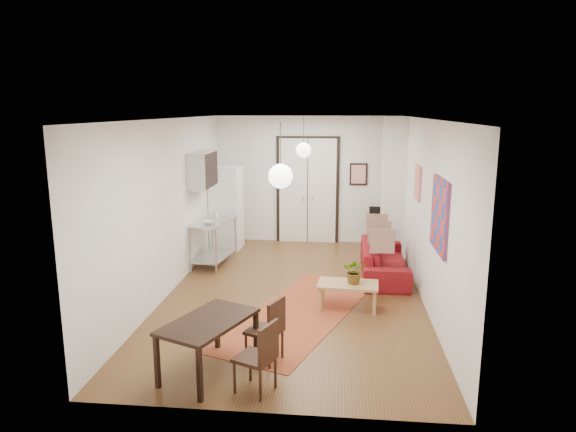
# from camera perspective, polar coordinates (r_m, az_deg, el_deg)

# --- Properties ---
(floor) EXTENTS (7.00, 7.00, 0.00)m
(floor) POSITION_cam_1_polar(r_m,az_deg,el_deg) (8.76, 0.71, -8.57)
(floor) COLOR brown
(floor) RESTS_ON ground
(ceiling) EXTENTS (4.20, 7.00, 0.02)m
(ceiling) POSITION_cam_1_polar(r_m,az_deg,el_deg) (8.21, 0.76, 10.75)
(ceiling) COLOR white
(ceiling) RESTS_ON wall_back
(wall_back) EXTENTS (4.20, 0.02, 2.90)m
(wall_back) POSITION_cam_1_polar(r_m,az_deg,el_deg) (11.81, 2.22, 4.03)
(wall_back) COLOR white
(wall_back) RESTS_ON floor
(wall_front) EXTENTS (4.20, 0.02, 2.90)m
(wall_front) POSITION_cam_1_polar(r_m,az_deg,el_deg) (5.00, -2.78, -6.92)
(wall_front) COLOR white
(wall_front) RESTS_ON floor
(wall_left) EXTENTS (0.02, 7.00, 2.90)m
(wall_left) POSITION_cam_1_polar(r_m,az_deg,el_deg) (8.80, -13.02, 1.02)
(wall_left) COLOR white
(wall_left) RESTS_ON floor
(wall_right) EXTENTS (0.02, 7.00, 2.90)m
(wall_right) POSITION_cam_1_polar(r_m,az_deg,el_deg) (8.45, 15.06, 0.48)
(wall_right) COLOR white
(wall_right) RESTS_ON floor
(double_doors) EXTENTS (1.44, 0.06, 2.50)m
(double_doors) POSITION_cam_1_polar(r_m,az_deg,el_deg) (11.81, 2.19, 2.79)
(double_doors) COLOR white
(double_doors) RESTS_ON wall_back
(stub_partition) EXTENTS (0.50, 0.10, 2.90)m
(stub_partition) POSITION_cam_1_polar(r_m,az_deg,el_deg) (10.91, 11.66, 3.14)
(stub_partition) COLOR white
(stub_partition) RESTS_ON floor
(wall_cabinet) EXTENTS (0.35, 1.00, 0.70)m
(wall_cabinet) POSITION_cam_1_polar(r_m,az_deg,el_deg) (10.10, -9.46, 5.11)
(wall_cabinet) COLOR silver
(wall_cabinet) RESTS_ON wall_left
(painting_popart) EXTENTS (0.05, 1.00, 1.00)m
(painting_popart) POSITION_cam_1_polar(r_m,az_deg,el_deg) (7.20, 16.51, 0.09)
(painting_popart) COLOR red
(painting_popart) RESTS_ON wall_right
(painting_abstract) EXTENTS (0.05, 0.50, 0.60)m
(painting_abstract) POSITION_cam_1_polar(r_m,az_deg,el_deg) (9.17, 14.24, 3.61)
(painting_abstract) COLOR beige
(painting_abstract) RESTS_ON wall_right
(poster_back) EXTENTS (0.40, 0.03, 0.50)m
(poster_back) POSITION_cam_1_polar(r_m,az_deg,el_deg) (11.75, 7.84, 4.62)
(poster_back) COLOR red
(poster_back) RESTS_ON wall_back
(print_left) EXTENTS (0.03, 0.44, 0.54)m
(print_left) POSITION_cam_1_polar(r_m,az_deg,el_deg) (10.61, -9.55, 5.70)
(print_left) COLOR #9C6841
(print_left) RESTS_ON wall_left
(pendant_back) EXTENTS (0.30, 0.30, 0.80)m
(pendant_back) POSITION_cam_1_polar(r_m,az_deg,el_deg) (10.24, 1.73, 7.33)
(pendant_back) COLOR silver
(pendant_back) RESTS_ON ceiling
(pendant_front) EXTENTS (0.30, 0.30, 0.80)m
(pendant_front) POSITION_cam_1_polar(r_m,az_deg,el_deg) (6.28, -0.84, 4.46)
(pendant_front) COLOR silver
(pendant_front) RESTS_ON ceiling
(kilim_rug) EXTENTS (2.47, 3.77, 0.01)m
(kilim_rug) POSITION_cam_1_polar(r_m,az_deg,el_deg) (7.96, 1.33, -10.72)
(kilim_rug) COLOR #B2502C
(kilim_rug) RESTS_ON floor
(sofa) EXTENTS (2.07, 0.83, 0.60)m
(sofa) POSITION_cam_1_polar(r_m,az_deg,el_deg) (9.70, 10.61, -4.87)
(sofa) COLOR maroon
(sofa) RESTS_ON floor
(coffee_table) EXTENTS (0.96, 0.58, 0.41)m
(coffee_table) POSITION_cam_1_polar(r_m,az_deg,el_deg) (8.07, 6.68, -7.79)
(coffee_table) COLOR #AB7A50
(coffee_table) RESTS_ON floor
(potted_plant) EXTENTS (0.38, 0.34, 0.40)m
(potted_plant) POSITION_cam_1_polar(r_m,az_deg,el_deg) (8.00, 7.45, -6.08)
(potted_plant) COLOR #2B612E
(potted_plant) RESTS_ON coffee_table
(kitchen_counter) EXTENTS (0.75, 1.25, 0.90)m
(kitchen_counter) POSITION_cam_1_polar(r_m,az_deg,el_deg) (10.26, -8.25, -2.23)
(kitchen_counter) COLOR silver
(kitchen_counter) RESTS_ON floor
(bowl) EXTENTS (0.26, 0.26, 0.05)m
(bowl) POSITION_cam_1_polar(r_m,az_deg,el_deg) (9.90, -8.73, -0.70)
(bowl) COLOR silver
(bowl) RESTS_ON kitchen_counter
(soap_bottle) EXTENTS (0.11, 0.11, 0.19)m
(soap_bottle) POSITION_cam_1_polar(r_m,az_deg,el_deg) (10.41, -8.07, 0.32)
(soap_bottle) COLOR teal
(soap_bottle) RESTS_ON kitchen_counter
(fridge) EXTENTS (0.67, 0.67, 1.82)m
(fridge) POSITION_cam_1_polar(r_m,az_deg,el_deg) (11.41, -6.84, 0.91)
(fridge) COLOR white
(fridge) RESTS_ON floor
(dining_table) EXTENTS (1.10, 1.36, 0.66)m
(dining_table) POSITION_cam_1_polar(r_m,az_deg,el_deg) (6.16, -8.82, -11.96)
(dining_table) COLOR black
(dining_table) RESTS_ON floor
(dining_chair_near) EXTENTS (0.51, 0.60, 0.82)m
(dining_chair_near) POSITION_cam_1_polar(r_m,az_deg,el_deg) (6.48, -2.57, -11.71)
(dining_chair_near) COLOR #341D10
(dining_chair_near) RESTS_ON floor
(dining_chair_far) EXTENTS (0.51, 0.60, 0.82)m
(dining_chair_far) POSITION_cam_1_polar(r_m,az_deg,el_deg) (5.85, -3.58, -14.43)
(dining_chair_far) COLOR #341D10
(dining_chair_far) RESTS_ON floor
(black_side_chair) EXTENTS (0.47, 0.47, 0.96)m
(black_side_chair) POSITION_cam_1_polar(r_m,az_deg,el_deg) (11.73, 10.02, -0.61)
(black_side_chair) COLOR black
(black_side_chair) RESTS_ON floor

